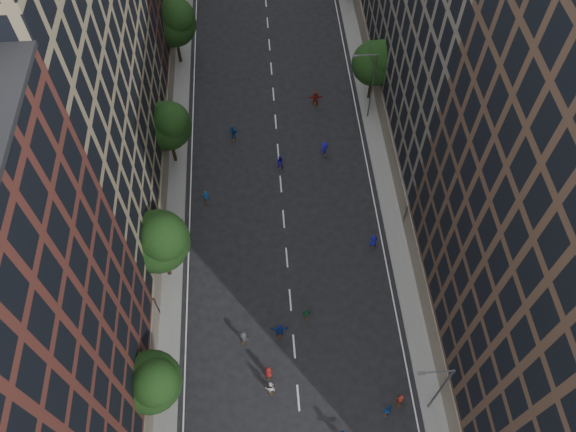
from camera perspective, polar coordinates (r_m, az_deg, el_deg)
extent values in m
plane|color=black|center=(61.92, -0.98, 6.22)|extent=(240.00, 240.00, 0.00)
cube|color=slate|center=(67.70, -11.75, 10.41)|extent=(4.00, 105.00, 0.15)
cube|color=slate|center=(68.35, 8.91, 11.53)|extent=(4.00, 105.00, 0.15)
cube|color=#8C7B5B|center=(49.33, -24.11, 12.86)|extent=(14.00, 26.00, 34.00)
cylinder|color=black|center=(48.38, -12.95, -17.31)|extent=(0.36, 0.36, 3.70)
sphere|color=black|center=(45.25, -13.77, -16.05)|extent=(4.80, 4.80, 4.80)
sphere|color=black|center=(43.86, -13.33, -16.14)|extent=(3.60, 3.60, 3.60)
cylinder|color=black|center=(52.90, -12.28, -4.70)|extent=(0.36, 0.36, 4.22)
sphere|color=black|center=(49.66, -13.06, -2.52)|extent=(5.60, 5.60, 5.60)
sphere|color=black|center=(48.08, -12.60, -2.17)|extent=(4.20, 4.20, 4.20)
cylinder|color=black|center=(61.15, -11.61, 6.69)|extent=(0.36, 0.36, 3.87)
sphere|color=black|center=(58.59, -12.19, 8.94)|extent=(5.00, 5.00, 5.00)
sphere|color=black|center=(57.26, -11.82, 9.48)|extent=(3.75, 3.75, 3.75)
cylinder|color=black|center=(72.58, -11.07, 16.32)|extent=(0.36, 0.36, 4.05)
sphere|color=black|center=(70.35, -11.58, 18.61)|extent=(5.40, 5.40, 5.40)
sphere|color=black|center=(69.04, -11.21, 19.29)|extent=(4.05, 4.05, 4.05)
cylinder|color=black|center=(67.32, 8.36, 12.91)|extent=(0.36, 0.36, 3.74)
sphere|color=black|center=(65.08, 8.73, 15.09)|extent=(5.00, 5.00, 5.00)
sphere|color=black|center=(64.04, 9.52, 15.64)|extent=(3.75, 3.75, 3.75)
cylinder|color=#595B60|center=(46.07, 15.16, -16.72)|extent=(0.18, 0.18, 9.00)
cylinder|color=#595B60|center=(41.59, 14.92, -15.06)|extent=(2.40, 0.12, 0.12)
cube|color=#595B60|center=(41.36, 13.40, -15.28)|extent=(0.50, 0.22, 0.15)
cylinder|color=#595B60|center=(63.29, 8.53, 12.78)|extent=(0.18, 0.18, 9.00)
cylinder|color=#595B60|center=(60.11, 7.91, 15.88)|extent=(2.40, 0.12, 0.12)
cube|color=#595B60|center=(59.95, 6.83, 15.83)|extent=(0.50, 0.22, 0.15)
imported|color=navy|center=(48.73, 10.02, -18.78)|extent=(0.93, 0.84, 1.56)
imported|color=maroon|center=(48.95, -2.00, -15.57)|extent=(0.84, 0.60, 1.62)
imported|color=maroon|center=(49.07, 11.34, -17.80)|extent=(0.65, 0.45, 1.72)
imported|color=silver|center=(48.51, -1.83, -16.99)|extent=(0.95, 0.81, 1.69)
imported|color=#37383B|center=(50.18, -4.55, -12.21)|extent=(1.13, 0.91, 1.52)
imported|color=#1C5E39|center=(50.91, 1.88, -9.88)|extent=(0.95, 0.44, 1.58)
imported|color=navy|center=(50.21, -0.87, -11.53)|extent=(1.56, 0.51, 1.68)
imported|color=#13139E|center=(55.13, 8.67, -2.49)|extent=(0.77, 0.51, 1.53)
imported|color=#124899|center=(58.02, -8.33, 1.97)|extent=(0.63, 0.45, 1.61)
imported|color=#1F15AE|center=(60.13, -0.84, 5.51)|extent=(0.98, 0.84, 1.76)
imported|color=#191298|center=(61.36, 3.70, 6.80)|extent=(1.36, 1.04, 1.85)
imported|color=#114290|center=(63.06, -5.56, 8.40)|extent=(1.18, 0.68, 1.90)
imported|color=maroon|center=(66.65, 2.81, 11.84)|extent=(1.70, 0.55, 1.83)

